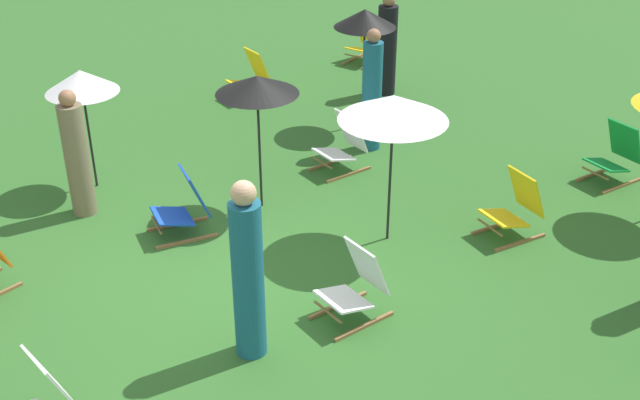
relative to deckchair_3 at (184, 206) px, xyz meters
The scene contains 16 objects.
ground_plane 1.12m from the deckchair_3, ahead, with size 40.00×40.00×0.00m, color #2D6026.
deckchair_3 is the anchor object (origin of this frame).
deckchair_4 4.46m from the deckchair_3, 136.38° to the left, with size 0.50×0.77×0.83m.
deckchair_7 2.58m from the deckchair_3, 12.65° to the left, with size 0.49×0.77×0.83m.
deckchair_8 3.95m from the deckchair_3, 51.74° to the left, with size 0.59×0.83×0.83m.
deckchair_10 2.60m from the deckchair_3, 94.10° to the left, with size 0.50×0.78×0.83m.
deckchair_11 6.79m from the deckchair_3, 120.86° to the left, with size 0.68×0.87×0.83m.
deckchair_13 5.78m from the deckchair_3, 66.22° to the left, with size 0.54×0.80×0.83m.
umbrella_0 1.69m from the deckchair_3, 90.21° to the left, with size 1.02×1.02×1.77m.
umbrella_1 2.77m from the deckchair_3, 49.35° to the left, with size 1.24×1.24×1.83m.
umbrella_3 2.17m from the deckchair_3, 169.15° to the right, with size 0.93×0.93×1.64m.
umbrella_4 4.22m from the deckchair_3, 107.35° to the left, with size 0.93×0.93×1.85m.
person_0 1.51m from the deckchair_3, 148.39° to the right, with size 0.37×0.37×1.65m.
person_2 2.46m from the deckchair_3, 14.29° to the right, with size 0.34×0.34×1.86m.
person_3 5.44m from the deckchair_3, 111.75° to the left, with size 0.46×0.46×1.72m.
person_4 3.44m from the deckchair_3, 98.22° to the left, with size 0.40×0.40×1.80m.
Camera 1 is at (6.48, -3.82, 5.03)m, focal length 44.64 mm.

